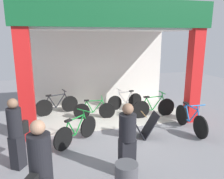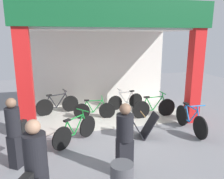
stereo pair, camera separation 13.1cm
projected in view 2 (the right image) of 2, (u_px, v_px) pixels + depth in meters
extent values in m
plane|color=gray|center=(118.00, 129.00, 7.33)|extent=(19.67, 19.67, 0.00)
cube|color=beige|center=(107.00, 114.00, 8.71)|extent=(5.84, 2.93, 0.02)
cube|color=silver|center=(99.00, 68.00, 9.72)|extent=(5.84, 0.12, 3.20)
cube|color=red|center=(25.00, 85.00, 6.30)|extent=(0.42, 0.36, 3.20)
cube|color=red|center=(194.00, 77.00, 7.61)|extent=(0.42, 0.36, 3.20)
cube|color=#14592D|center=(120.00, 13.00, 6.35)|extent=(6.04, 0.20, 0.80)
cube|color=silver|center=(107.00, 30.00, 7.97)|extent=(5.84, 2.93, 0.06)
cylinder|color=black|center=(44.00, 108.00, 8.40)|extent=(0.65, 0.22, 0.66)
cylinder|color=black|center=(70.00, 104.00, 8.89)|extent=(0.65, 0.22, 0.66)
cylinder|color=black|center=(51.00, 107.00, 8.52)|extent=(0.44, 0.15, 0.09)
cylinder|color=black|center=(53.00, 102.00, 8.52)|extent=(0.29, 0.11, 0.49)
cylinder|color=black|center=(61.00, 100.00, 8.67)|extent=(0.40, 0.14, 0.52)
cylinder|color=black|center=(57.00, 95.00, 8.55)|extent=(0.62, 0.20, 0.05)
cylinder|color=black|center=(47.00, 102.00, 8.40)|extent=(0.22, 0.09, 0.44)
cylinder|color=black|center=(68.00, 99.00, 8.79)|extent=(0.20, 0.09, 0.46)
cylinder|color=black|center=(65.00, 92.00, 8.68)|extent=(0.06, 0.05, 0.14)
cylinder|color=black|center=(65.00, 90.00, 8.66)|extent=(0.15, 0.45, 0.03)
cube|color=black|center=(49.00, 95.00, 8.39)|extent=(0.22, 0.15, 0.05)
cylinder|color=black|center=(141.00, 110.00, 8.14)|extent=(0.67, 0.06, 0.67)
cylinder|color=black|center=(167.00, 108.00, 8.41)|extent=(0.67, 0.06, 0.67)
cylinder|color=#198C33|center=(147.00, 110.00, 8.21)|extent=(0.45, 0.05, 0.09)
cylinder|color=#198C33|center=(150.00, 104.00, 8.18)|extent=(0.29, 0.04, 0.50)
cylinder|color=#198C33|center=(158.00, 103.00, 8.27)|extent=(0.41, 0.05, 0.53)
cylinder|color=#198C33|center=(155.00, 97.00, 8.18)|extent=(0.65, 0.05, 0.05)
cylinder|color=#198C33|center=(144.00, 104.00, 8.12)|extent=(0.22, 0.04, 0.45)
cylinder|color=#198C33|center=(164.00, 102.00, 8.33)|extent=(0.20, 0.04, 0.47)
cylinder|color=#198C33|center=(163.00, 94.00, 8.24)|extent=(0.06, 0.04, 0.14)
cylinder|color=#198C33|center=(162.00, 93.00, 8.22)|extent=(0.04, 0.47, 0.03)
cube|color=black|center=(147.00, 97.00, 8.09)|extent=(0.21, 0.11, 0.05)
cylinder|color=black|center=(82.00, 111.00, 8.10)|extent=(0.59, 0.14, 0.59)
cylinder|color=black|center=(107.00, 111.00, 8.18)|extent=(0.59, 0.14, 0.59)
cylinder|color=#198C33|center=(88.00, 112.00, 8.12)|extent=(0.40, 0.10, 0.08)
cylinder|color=#198C33|center=(90.00, 107.00, 8.09)|extent=(0.26, 0.07, 0.45)
cylinder|color=#198C33|center=(98.00, 106.00, 8.11)|extent=(0.36, 0.09, 0.46)
cylinder|color=#198C33|center=(95.00, 101.00, 8.05)|extent=(0.57, 0.13, 0.05)
cylinder|color=#198C33|center=(84.00, 106.00, 8.06)|extent=(0.20, 0.06, 0.40)
cylinder|color=#198C33|center=(105.00, 106.00, 8.12)|extent=(0.18, 0.06, 0.41)
cylinder|color=#198C33|center=(102.00, 99.00, 8.06)|extent=(0.05, 0.04, 0.12)
cylinder|color=#198C33|center=(102.00, 97.00, 8.04)|extent=(0.10, 0.41, 0.03)
cube|color=black|center=(87.00, 100.00, 8.02)|extent=(0.19, 0.12, 0.04)
cylinder|color=black|center=(136.00, 100.00, 9.43)|extent=(0.62, 0.14, 0.62)
cylinder|color=black|center=(115.00, 103.00, 9.05)|extent=(0.62, 0.14, 0.62)
cylinder|color=white|center=(131.00, 102.00, 9.34)|extent=(0.42, 0.10, 0.08)
cylinder|color=white|center=(129.00, 97.00, 9.26)|extent=(0.27, 0.08, 0.46)
cylinder|color=white|center=(123.00, 98.00, 9.14)|extent=(0.38, 0.10, 0.48)
cylinder|color=white|center=(126.00, 92.00, 9.14)|extent=(0.59, 0.13, 0.05)
cylinder|color=white|center=(134.00, 96.00, 9.34)|extent=(0.21, 0.07, 0.41)
cylinder|color=white|center=(117.00, 98.00, 9.04)|extent=(0.19, 0.06, 0.43)
cylinder|color=white|center=(119.00, 91.00, 9.01)|extent=(0.06, 0.04, 0.13)
cylinder|color=white|center=(119.00, 90.00, 9.00)|extent=(0.10, 0.43, 0.03)
cube|color=black|center=(132.00, 91.00, 9.25)|extent=(0.20, 0.12, 0.05)
cylinder|color=black|center=(182.00, 115.00, 7.55)|extent=(0.08, 0.69, 0.69)
cylinder|color=black|center=(200.00, 128.00, 6.53)|extent=(0.08, 0.69, 0.69)
cylinder|color=blue|center=(185.00, 119.00, 7.31)|extent=(0.06, 0.47, 0.09)
cylinder|color=blue|center=(188.00, 113.00, 7.17)|extent=(0.05, 0.30, 0.52)
cylinder|color=blue|center=(193.00, 117.00, 6.85)|extent=(0.06, 0.43, 0.54)
cylinder|color=blue|center=(192.00, 107.00, 6.92)|extent=(0.07, 0.67, 0.06)
cylinder|color=blue|center=(184.00, 110.00, 7.38)|extent=(0.05, 0.23, 0.46)
cylinder|color=blue|center=(199.00, 119.00, 6.58)|extent=(0.05, 0.21, 0.48)
cylinder|color=blue|center=(198.00, 108.00, 6.60)|extent=(0.04, 0.06, 0.14)
cylinder|color=blue|center=(198.00, 106.00, 6.59)|extent=(0.48, 0.05, 0.03)
cube|color=black|center=(186.00, 104.00, 7.23)|extent=(0.11, 0.21, 0.05)
cylinder|color=black|center=(62.00, 139.00, 5.90)|extent=(0.53, 0.44, 0.65)
cylinder|color=black|center=(88.00, 127.00, 6.68)|extent=(0.53, 0.44, 0.65)
cylinder|color=#198C33|center=(69.00, 136.00, 6.09)|extent=(0.36, 0.30, 0.08)
cylinder|color=#198C33|center=(71.00, 128.00, 6.11)|extent=(0.24, 0.21, 0.49)
cylinder|color=#198C33|center=(79.00, 124.00, 6.35)|extent=(0.33, 0.28, 0.51)
cylinder|color=#198C33|center=(75.00, 118.00, 6.20)|extent=(0.50, 0.42, 0.05)
cylinder|color=#198C33|center=(65.00, 130.00, 5.94)|extent=(0.19, 0.16, 0.43)
cylinder|color=#198C33|center=(85.00, 121.00, 6.55)|extent=(0.17, 0.15, 0.45)
cylinder|color=#198C33|center=(83.00, 112.00, 6.42)|extent=(0.06, 0.06, 0.13)
cylinder|color=#198C33|center=(82.00, 110.00, 6.39)|extent=(0.31, 0.37, 0.03)
cube|color=black|center=(67.00, 120.00, 5.95)|extent=(0.21, 0.20, 0.05)
cube|color=black|center=(136.00, 126.00, 6.61)|extent=(0.49, 0.56, 0.74)
cube|color=black|center=(149.00, 125.00, 6.66)|extent=(0.49, 0.56, 0.74)
cylinder|color=olive|center=(143.00, 114.00, 6.55)|extent=(0.09, 0.51, 0.03)
cube|color=black|center=(124.00, 157.00, 4.82)|extent=(0.35, 0.27, 0.83)
cylinder|color=black|center=(125.00, 127.00, 4.66)|extent=(0.40, 0.40, 0.56)
sphere|color=#8C664C|center=(125.00, 109.00, 4.57)|extent=(0.24, 0.24, 0.24)
cube|color=black|center=(16.00, 151.00, 5.13)|extent=(0.36, 0.37, 0.79)
cylinder|color=black|center=(13.00, 122.00, 4.96)|extent=(0.43, 0.43, 0.65)
sphere|color=#8C664C|center=(11.00, 103.00, 4.86)|extent=(0.22, 0.22, 0.22)
cube|color=black|center=(23.00, 127.00, 5.27)|extent=(0.21, 0.23, 0.29)
cylinder|color=black|center=(35.00, 153.00, 3.46)|extent=(0.48, 0.48, 0.64)
sphere|color=tan|center=(33.00, 127.00, 3.36)|extent=(0.23, 0.23, 0.23)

